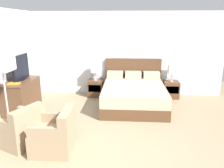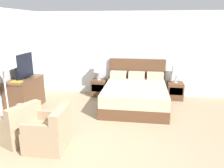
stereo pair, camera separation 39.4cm
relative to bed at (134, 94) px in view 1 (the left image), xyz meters
name	(u,v)px [view 1 (the left image)]	position (x,y,z in m)	size (l,w,h in m)	color
ground_plane	(107,158)	(-0.50, -2.51, -0.32)	(10.52, 10.52, 0.00)	#998466
wall_back	(117,54)	(-0.50, 1.03, 0.95)	(6.42, 0.06, 2.52)	silver
bed	(134,94)	(0.00, 0.00, 0.00)	(1.69, 2.03, 1.14)	brown
nightstand_left	(96,88)	(-1.14, 0.72, -0.07)	(0.44, 0.43, 0.50)	brown
nightstand_right	(171,89)	(1.14, 0.72, -0.07)	(0.44, 0.43, 0.50)	brown
table_lamp_left	(95,68)	(-1.14, 0.72, 0.55)	(0.24, 0.24, 0.50)	#B7B7BC
table_lamp_right	(172,69)	(1.14, 0.72, 0.55)	(0.24, 0.24, 0.50)	#B7B7BC
dresser	(22,96)	(-2.81, -0.64, 0.10)	(0.56, 1.15, 0.82)	brown
tv	(21,68)	(-2.81, -0.54, 0.80)	(0.18, 0.80, 0.62)	black
book_red_cover	(14,84)	(-2.80, -0.98, 0.51)	(0.26, 0.16, 0.03)	gold
armchair_by_window	(21,130)	(-2.13, -2.15, -0.03)	(0.91, 0.90, 0.76)	#9E8466
armchair_companion	(55,135)	(-1.43, -2.31, -0.03)	(0.70, 0.69, 0.76)	#9E8466
floor_lamp	(2,67)	(-2.57, -1.74, 1.06)	(0.38, 0.38, 1.61)	#B7B7BC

